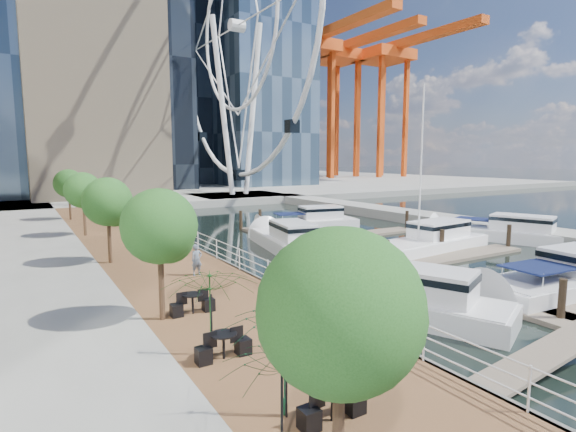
# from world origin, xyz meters

# --- Properties ---
(ground) EXTENTS (520.00, 520.00, 0.00)m
(ground) POSITION_xyz_m (0.00, 0.00, 0.00)
(ground) COLOR black
(ground) RESTS_ON ground
(boardwalk) EXTENTS (6.00, 60.00, 1.00)m
(boardwalk) POSITION_xyz_m (-9.00, 15.00, 0.50)
(boardwalk) COLOR brown
(boardwalk) RESTS_ON ground
(seawall) EXTENTS (0.25, 60.00, 1.00)m
(seawall) POSITION_xyz_m (-6.00, 15.00, 0.50)
(seawall) COLOR #595954
(seawall) RESTS_ON ground
(land_far) EXTENTS (200.00, 114.00, 1.00)m
(land_far) POSITION_xyz_m (0.00, 102.00, 0.50)
(land_far) COLOR gray
(land_far) RESTS_ON ground
(breakwater) EXTENTS (4.00, 60.00, 1.00)m
(breakwater) POSITION_xyz_m (20.00, 20.00, 0.50)
(breakwater) COLOR gray
(breakwater) RESTS_ON ground
(pier) EXTENTS (14.00, 12.00, 1.00)m
(pier) POSITION_xyz_m (14.00, 52.00, 0.50)
(pier) COLOR gray
(pier) RESTS_ON ground
(railing) EXTENTS (0.10, 60.00, 1.05)m
(railing) POSITION_xyz_m (-6.10, 15.00, 1.52)
(railing) COLOR white
(railing) RESTS_ON boardwalk
(floating_docks) EXTENTS (16.00, 34.00, 2.60)m
(floating_docks) POSITION_xyz_m (7.97, 9.98, 0.49)
(floating_docks) COLOR #6D6051
(floating_docks) RESTS_ON ground
(ferris_wheel) EXTENTS (5.80, 45.60, 47.80)m
(ferris_wheel) POSITION_xyz_m (14.00, 52.00, 25.92)
(ferris_wheel) COLOR white
(ferris_wheel) RESTS_ON ground
(port_cranes) EXTENTS (40.00, 52.00, 38.00)m
(port_cranes) POSITION_xyz_m (67.67, 95.67, 20.00)
(port_cranes) COLOR #D84C14
(port_cranes) RESTS_ON ground
(street_trees) EXTENTS (2.60, 42.60, 4.60)m
(street_trees) POSITION_xyz_m (-11.40, 14.00, 4.29)
(street_trees) COLOR #3F2B1C
(street_trees) RESTS_ON ground
(cafe_tables) EXTENTS (2.50, 13.70, 0.74)m
(cafe_tables) POSITION_xyz_m (-10.40, -2.00, 1.37)
(cafe_tables) COLOR black
(cafe_tables) RESTS_ON ground
(yacht_foreground) EXTENTS (12.10, 4.05, 2.15)m
(yacht_foreground) POSITION_xyz_m (7.66, 0.04, 0.00)
(yacht_foreground) COLOR silver
(yacht_foreground) RESTS_ON ground
(pedestrian_near) EXTENTS (0.59, 0.42, 1.51)m
(pedestrian_near) POSITION_xyz_m (-8.31, 9.07, 1.75)
(pedestrian_near) COLOR slate
(pedestrian_near) RESTS_ON boardwalk
(pedestrian_mid) EXTENTS (0.91, 0.95, 1.55)m
(pedestrian_mid) POSITION_xyz_m (-8.14, 19.92, 1.78)
(pedestrian_mid) COLOR gray
(pedestrian_mid) RESTS_ON boardwalk
(pedestrian_far) EXTENTS (1.11, 0.75, 1.75)m
(pedestrian_far) POSITION_xyz_m (-8.74, 30.42, 1.87)
(pedestrian_far) COLOR #33353F
(pedestrian_far) RESTS_ON boardwalk
(moored_yachts) EXTENTS (26.57, 34.20, 11.50)m
(moored_yachts) POSITION_xyz_m (8.34, 9.86, 0.00)
(moored_yachts) COLOR white
(moored_yachts) RESTS_ON ground
(cafe_seating) EXTENTS (3.67, 7.80, 2.48)m
(cafe_seating) POSITION_xyz_m (-11.03, -2.20, 2.20)
(cafe_seating) COLOR #0F3820
(cafe_seating) RESTS_ON ground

